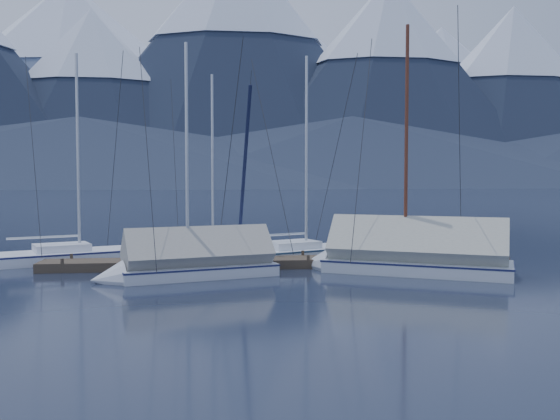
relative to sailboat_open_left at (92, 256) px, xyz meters
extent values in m
plane|color=black|center=(7.63, -4.68, -0.16)|extent=(1000.00, 1000.00, 0.00)
cone|color=#475675|center=(-102.37, 435.32, 74.84)|extent=(352.00, 352.00, 150.00)
cone|color=silver|center=(-102.37, 435.32, 118.84)|extent=(152.28, 152.28, 63.00)
cone|color=#475675|center=(47.63, 425.32, 69.84)|extent=(330.00, 330.00, 140.00)
cone|color=silver|center=(47.63, 425.32, 110.94)|extent=(142.76, 142.76, 58.80)
cone|color=#475675|center=(187.63, 440.32, 62.34)|extent=(308.00, 308.00, 125.00)
cone|color=silver|center=(187.63, 440.32, 99.09)|extent=(133.24, 133.24, 52.50)
cone|color=#192133|center=(-57.37, 290.32, 44.84)|extent=(171.00, 171.00, 90.00)
cone|color=silver|center=(-57.37, 290.32, 71.44)|extent=(73.97, 73.97, 37.80)
cone|color=#192133|center=(17.63, 305.32, 67.34)|extent=(228.00, 228.00, 135.00)
cone|color=#192133|center=(97.63, 285.32, 54.84)|extent=(190.00, 190.00, 110.00)
cone|color=silver|center=(97.63, 285.32, 87.24)|extent=(82.19, 82.19, 46.20)
cone|color=#192133|center=(172.63, 295.32, 49.84)|extent=(182.40, 182.40, 100.00)
cone|color=silver|center=(172.63, 295.32, 79.34)|extent=(78.91, 78.91, 42.00)
cone|color=#192133|center=(-52.37, 235.32, 14.84)|extent=(416.00, 416.00, 30.00)
cone|color=#192133|center=(67.63, 240.32, 15.84)|extent=(390.00, 390.00, 32.00)
cube|color=#382D23|center=(7.63, -2.68, 0.01)|extent=(18.00, 1.50, 0.34)
cube|color=black|center=(1.63, -2.68, -0.21)|extent=(3.00, 1.30, 0.30)
cube|color=black|center=(7.63, -2.68, -0.21)|extent=(3.00, 1.30, 0.30)
cube|color=black|center=(13.63, -2.68, -0.21)|extent=(3.00, 1.30, 0.30)
cylinder|color=#382D23|center=(-0.37, -1.98, 0.19)|extent=(0.12, 0.12, 0.35)
cylinder|color=#382D23|center=(-0.37, -3.38, 0.19)|extent=(0.12, 0.12, 0.35)
cylinder|color=#382D23|center=(2.63, -1.98, 0.19)|extent=(0.12, 0.12, 0.35)
cylinder|color=#382D23|center=(2.63, -3.38, 0.19)|extent=(0.12, 0.12, 0.35)
cylinder|color=#382D23|center=(5.63, -1.98, 0.19)|extent=(0.12, 0.12, 0.35)
cylinder|color=#382D23|center=(5.63, -3.38, 0.19)|extent=(0.12, 0.12, 0.35)
cylinder|color=#382D23|center=(8.63, -1.98, 0.19)|extent=(0.12, 0.12, 0.35)
cylinder|color=#382D23|center=(8.63, -3.38, 0.19)|extent=(0.12, 0.12, 0.35)
cylinder|color=#382D23|center=(11.63, -1.98, 0.19)|extent=(0.12, 0.12, 0.35)
cylinder|color=#382D23|center=(11.63, -3.38, 0.19)|extent=(0.12, 0.12, 0.35)
cylinder|color=#382D23|center=(14.63, -1.98, 0.19)|extent=(0.12, 0.12, 0.35)
cylinder|color=#382D23|center=(14.63, -3.38, 0.19)|extent=(0.12, 0.12, 0.35)
cube|color=white|center=(-0.82, -0.36, -0.04)|extent=(6.34, 4.28, 0.66)
cube|color=white|center=(-0.82, -0.36, -0.35)|extent=(5.15, 3.08, 0.30)
cube|color=#1B1D51|center=(-0.82, -0.36, 0.24)|extent=(6.40, 4.32, 0.06)
cone|color=white|center=(2.36, 1.04, -0.04)|extent=(1.79, 2.22, 1.93)
cube|color=white|center=(-1.10, -0.48, 0.44)|extent=(2.50, 2.14, 0.30)
cylinder|color=#B2B7BF|center=(-0.45, -0.20, 4.32)|extent=(0.12, 0.12, 8.05)
cylinder|color=#B2B7BF|center=(-1.74, -0.77, 0.89)|extent=(2.52, 1.18, 0.09)
cylinder|color=#26262B|center=(0.93, 0.41, 4.32)|extent=(1.25, 2.79, 8.06)
cube|color=silver|center=(4.68, -0.58, -0.05)|extent=(5.69, 2.65, 0.60)
cube|color=silver|center=(4.68, -0.58, -0.33)|extent=(4.75, 1.71, 0.27)
cube|color=#172846|center=(4.68, -0.58, 0.20)|extent=(5.75, 2.68, 0.05)
cone|color=silver|center=(7.79, -0.09, -0.05)|extent=(1.26, 1.89, 1.75)
cube|color=silver|center=(4.41, -0.62, 0.38)|extent=(2.09, 1.56, 0.27)
cylinder|color=#B2B7BF|center=(5.04, -0.52, 3.90)|extent=(0.11, 0.11, 7.30)
cylinder|color=#B2B7BF|center=(3.78, -0.72, 0.79)|extent=(2.45, 0.46, 0.08)
cylinder|color=#26262B|center=(6.39, -0.31, 3.90)|extent=(0.45, 2.73, 7.31)
cube|color=white|center=(8.66, -0.44, -0.04)|extent=(6.40, 4.38, 0.67)
cube|color=white|center=(8.66, -0.44, -0.35)|extent=(5.19, 3.17, 0.31)
cube|color=navy|center=(8.66, -0.44, 0.24)|extent=(6.47, 4.43, 0.06)
cone|color=white|center=(11.86, 1.01, -0.04)|extent=(1.83, 2.24, 1.96)
cube|color=white|center=(8.38, -0.57, 0.45)|extent=(2.54, 2.18, 0.31)
cylinder|color=#B2B7BF|center=(9.03, -0.27, 4.37)|extent=(0.12, 0.12, 8.15)
cylinder|color=#B2B7BF|center=(7.73, -0.86, 0.90)|extent=(2.54, 1.22, 0.09)
cylinder|color=#26262B|center=(10.42, 0.36, 4.37)|extent=(1.30, 2.81, 8.15)
cube|color=silver|center=(12.37, -4.78, -0.04)|extent=(6.87, 5.03, 0.69)
cube|color=silver|center=(12.37, -4.78, -0.35)|extent=(5.52, 3.65, 0.32)
cube|color=#181C48|center=(12.37, -4.78, 0.26)|extent=(6.94, 5.08, 0.06)
cone|color=silver|center=(9.04, -3.08, -0.04)|extent=(2.04, 2.51, 2.22)
cylinder|color=#592819|center=(12.00, -4.59, 4.52)|extent=(0.13, 0.13, 8.42)
cylinder|color=#592819|center=(13.31, -5.26, 0.94)|extent=(2.66, 1.42, 0.09)
cylinder|color=#26262B|center=(10.54, -3.84, 4.52)|extent=(1.51, 2.94, 8.43)
cube|color=#A4A59A|center=(12.37, -4.78, 0.73)|extent=(6.60, 4.92, 2.36)
cube|color=silver|center=(4.55, -4.75, -0.05)|extent=(5.63, 3.34, 0.63)
cube|color=silver|center=(4.55, -4.75, -0.33)|extent=(4.62, 2.29, 0.28)
cube|color=#181C49|center=(4.55, -4.75, 0.22)|extent=(5.69, 3.37, 0.06)
cone|color=silver|center=(1.60, -5.64, -0.05)|extent=(1.52, 2.04, 1.82)
cylinder|color=#B2B7BF|center=(4.19, -4.86, 4.06)|extent=(0.11, 0.11, 7.59)
cylinder|color=#B2B7BF|center=(5.46, -4.48, 0.83)|extent=(2.31, 0.77, 0.09)
cylinder|color=#26262B|center=(2.91, -5.24, 4.06)|extent=(0.79, 2.57, 7.60)
cube|color=gray|center=(4.55, -4.75, 0.64)|extent=(5.39, 3.30, 1.93)
imported|color=black|center=(11.48, -2.48, 0.98)|extent=(0.53, 0.67, 1.61)
camera|label=1|loc=(5.13, -25.35, 3.23)|focal=38.00mm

